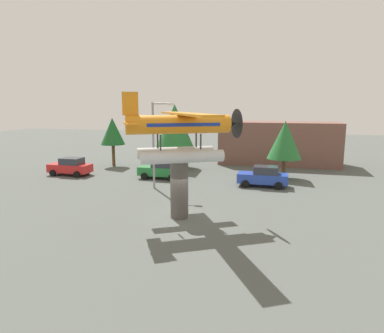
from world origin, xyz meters
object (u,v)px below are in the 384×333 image
at_px(streetlight_primary, 156,139).
at_px(car_mid_green, 162,169).
at_px(floatplane_monument, 181,132).
at_px(tree_east, 175,129).
at_px(display_pedestal, 179,189).
at_px(tree_west, 113,132).
at_px(car_near_red, 70,166).
at_px(car_far_blue, 263,176).
at_px(storefront_building, 279,143).
at_px(tree_center_back, 285,140).

bearing_deg(streetlight_primary, car_mid_green, 103.65).
xyz_separation_m(floatplane_monument, tree_east, (-5.45, 15.73, -0.85)).
xyz_separation_m(display_pedestal, tree_east, (-5.34, 15.80, 2.61)).
bearing_deg(car_mid_green, tree_west, -33.15).
bearing_deg(car_near_red, tree_west, -105.64).
bearing_deg(car_far_blue, display_pedestal, 64.94).
bearing_deg(storefront_building, car_far_blue, -94.85).
xyz_separation_m(tree_east, tree_center_back, (11.52, -2.33, -0.73)).
relative_size(floatplane_monument, car_far_blue, 2.28).
height_order(car_near_red, car_far_blue, same).
height_order(floatplane_monument, tree_west, floatplane_monument).
distance_m(storefront_building, tree_west, 19.38).
relative_size(display_pedestal, tree_west, 0.65).
relative_size(car_near_red, tree_west, 0.76).
bearing_deg(storefront_building, car_near_red, -148.05).
xyz_separation_m(floatplane_monument, car_near_red, (-14.39, 9.56, -4.35)).
bearing_deg(car_far_blue, tree_center_back, -113.58).
height_order(display_pedestal, tree_center_back, tree_center_back).
xyz_separation_m(car_far_blue, streetlight_primary, (-8.59, -2.94, 3.28)).
distance_m(display_pedestal, tree_center_back, 14.94).
xyz_separation_m(car_near_red, tree_east, (8.93, 6.18, 3.51)).
height_order(display_pedestal, floatplane_monument, floatplane_monument).
bearing_deg(car_mid_green, streetlight_primary, 103.65).
relative_size(display_pedestal, car_mid_green, 0.85).
bearing_deg(display_pedestal, floatplane_monument, 29.85).
height_order(car_near_red, car_mid_green, same).
relative_size(floatplane_monument, car_near_red, 2.28).
bearing_deg(car_near_red, tree_center_back, -169.35).
relative_size(car_near_red, car_far_blue, 1.00).
bearing_deg(tree_center_back, car_near_red, -169.35).
relative_size(tree_west, tree_center_back, 1.01).
bearing_deg(display_pedestal, tree_east, 108.68).
xyz_separation_m(display_pedestal, tree_west, (-12.63, 15.49, 2.18)).
bearing_deg(car_far_blue, storefront_building, -94.85).
bearing_deg(streetlight_primary, storefront_building, 57.75).
xyz_separation_m(car_near_red, tree_center_back, (20.45, 3.85, 2.78)).
distance_m(display_pedestal, tree_west, 20.11).
distance_m(display_pedestal, streetlight_primary, 8.22).
distance_m(display_pedestal, storefront_building, 22.70).
distance_m(tree_east, tree_center_back, 11.78).
bearing_deg(display_pedestal, car_mid_green, 115.38).
xyz_separation_m(car_near_red, car_far_blue, (18.80, 0.05, 0.00)).
height_order(floatplane_monument, tree_center_back, floatplane_monument).
relative_size(streetlight_primary, tree_center_back, 1.30).
bearing_deg(tree_east, streetlight_primary, -82.00).
xyz_separation_m(car_near_red, tree_west, (1.64, 5.87, 3.08)).
height_order(floatplane_monument, tree_east, floatplane_monument).
xyz_separation_m(car_near_red, streetlight_primary, (10.21, -2.89, 3.28)).
height_order(tree_west, tree_center_back, tree_west).
distance_m(display_pedestal, tree_east, 16.88).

